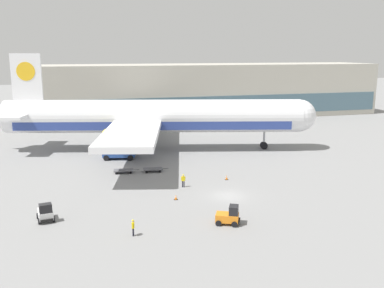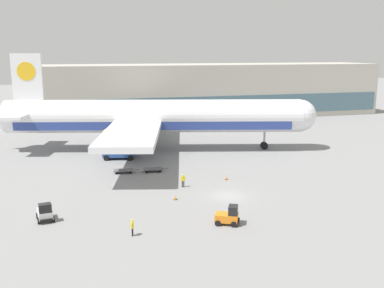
{
  "view_description": "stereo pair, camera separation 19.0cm",
  "coord_description": "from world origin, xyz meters",
  "views": [
    {
      "loc": [
        -17.5,
        -46.75,
        17.25
      ],
      "look_at": [
        -1.22,
        12.31,
        4.0
      ],
      "focal_mm": 40.0,
      "sensor_mm": 36.0,
      "label": 1
    },
    {
      "loc": [
        -17.32,
        -46.8,
        17.25
      ],
      "look_at": [
        -1.22,
        12.31,
        4.0
      ],
      "focal_mm": 40.0,
      "sensor_mm": 36.0,
      "label": 2
    }
  ],
  "objects": [
    {
      "name": "ground_plane",
      "position": [
        0.0,
        0.0,
        0.0
      ],
      "size": [
        400.0,
        400.0,
        0.0
      ],
      "primitive_type": "plane",
      "color": "gray"
    },
    {
      "name": "terminal_building",
      "position": [
        19.41,
        64.47,
        6.99
      ],
      "size": [
        90.0,
        18.2,
        14.0
      ],
      "color": "#BCB7A8",
      "rests_on": "ground_plane"
    },
    {
      "name": "airplane_main",
      "position": [
        -4.82,
        27.55,
        5.84
      ],
      "size": [
        57.07,
        48.51,
        17.0
      ],
      "rotation": [
        0.0,
        0.0,
        -0.24
      ],
      "color": "white",
      "rests_on": "ground_plane"
    },
    {
      "name": "scissor_lift_loader",
      "position": [
        -10.82,
        22.46,
        1.84
      ],
      "size": [
        5.77,
        4.42,
        4.72
      ],
      "rotation": [
        0.0,
        0.0,
        -0.24
      ],
      "color": "#284C99",
      "rests_on": "ground_plane"
    },
    {
      "name": "baggage_tug_foreground",
      "position": [
        -21.07,
        -2.35,
        0.88
      ],
      "size": [
        1.97,
        2.64,
        2.0
      ],
      "rotation": [
        0.0,
        0.0,
        -1.41
      ],
      "color": "silver",
      "rests_on": "ground_plane"
    },
    {
      "name": "baggage_tug_mid",
      "position": [
        -2.97,
        -8.24,
        0.88
      ],
      "size": [
        2.81,
        2.44,
        2.0
      ],
      "rotation": [
        0.0,
        0.0,
        -0.45
      ],
      "color": "orange",
      "rests_on": "ground_plane"
    },
    {
      "name": "baggage_dolly_lead",
      "position": [
        -11.19,
        13.54,
        0.39
      ],
      "size": [
        3.77,
        1.81,
        0.48
      ],
      "rotation": [
        0.0,
        0.0,
        -0.12
      ],
      "color": "#56565B",
      "rests_on": "ground_plane"
    },
    {
      "name": "baggage_dolly_second",
      "position": [
        -6.93,
        13.1,
        0.39
      ],
      "size": [
        3.77,
        1.81,
        0.48
      ],
      "rotation": [
        0.0,
        0.0,
        -0.12
      ],
      "color": "#56565B",
      "rests_on": "ground_plane"
    },
    {
      "name": "ground_crew_near",
      "position": [
        -4.46,
        4.82,
        1.02
      ],
      "size": [
        0.56,
        0.29,
        1.74
      ],
      "rotation": [
        0.0,
        0.0,
        2.94
      ],
      "color": "black",
      "rests_on": "ground_plane"
    },
    {
      "name": "ground_crew_far",
      "position": [
        -12.78,
        -8.49,
        0.96
      ],
      "size": [
        0.3,
        0.55,
        1.66
      ],
      "rotation": [
        0.0,
        0.0,
        1.32
      ],
      "color": "black",
      "rests_on": "ground_plane"
    },
    {
      "name": "traffic_cone_near",
      "position": [
        -6.5,
        0.41,
        0.28
      ],
      "size": [
        0.4,
        0.4,
        0.57
      ],
      "color": "black",
      "rests_on": "ground_plane"
    },
    {
      "name": "traffic_cone_far",
      "position": [
        2.12,
        6.45,
        0.32
      ],
      "size": [
        0.4,
        0.4,
        0.66
      ],
      "color": "black",
      "rests_on": "ground_plane"
    }
  ]
}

